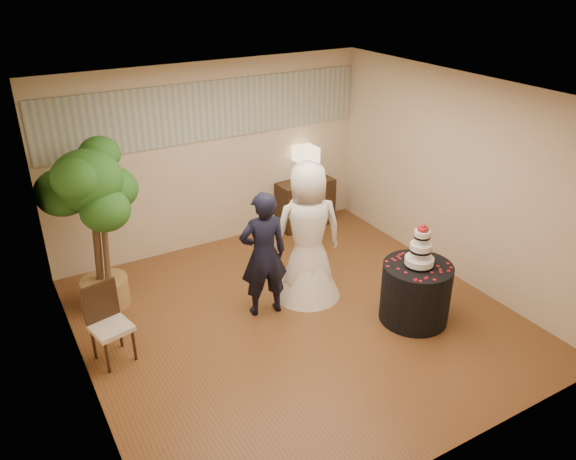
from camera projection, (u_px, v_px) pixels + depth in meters
floor at (297, 319)px, 7.05m from camera, size 5.00×5.00×0.00m
ceiling at (299, 95)px, 5.82m from camera, size 5.00×5.00×0.00m
wall_back at (212, 157)px, 8.38m from camera, size 5.00×0.06×2.80m
wall_front at (458, 331)px, 4.49m from camera, size 5.00×0.06×2.80m
wall_left at (72, 273)px, 5.31m from camera, size 0.06×5.00×2.80m
wall_right at (457, 179)px, 7.56m from camera, size 0.06×5.00×2.80m
mural_border at (210, 111)px, 8.06m from camera, size 4.90×0.02×0.85m
groom at (264, 255)px, 6.85m from camera, size 0.66×0.49×1.65m
bride at (308, 232)px, 7.17m from camera, size 1.11×1.10×1.86m
cake_table at (415, 293)px, 6.89m from camera, size 1.09×1.09×0.76m
wedding_cake at (421, 245)px, 6.61m from camera, size 0.35×0.35×0.55m
console at (305, 203)px, 9.34m from camera, size 0.97×0.46×0.79m
table_lamp at (306, 164)px, 9.04m from camera, size 0.33×0.33×0.58m
ficus_tree at (95, 228)px, 6.86m from camera, size 1.30×1.30×2.21m
side_chair at (111, 326)px, 6.15m from camera, size 0.51×0.52×0.91m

